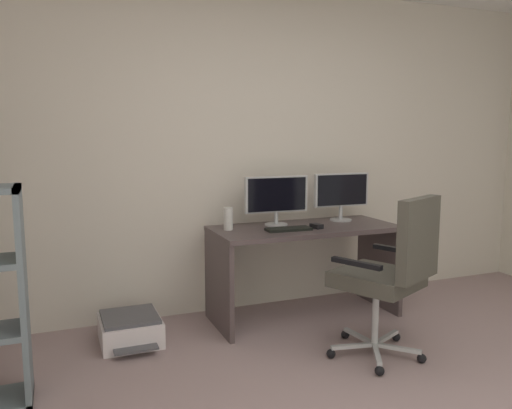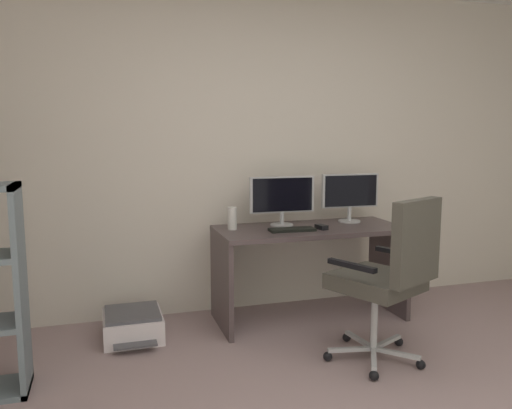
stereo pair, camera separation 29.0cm
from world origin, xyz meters
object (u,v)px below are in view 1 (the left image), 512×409
keyboard (288,229)px  desk (304,250)px  computer_mouse (317,226)px  office_chair (391,269)px  desktop_speaker (228,219)px  monitor_secondary (341,192)px  printer (130,329)px  monitor_main (276,196)px

keyboard → desk: bearing=31.1°
computer_mouse → office_chair: size_ratio=0.09×
desktop_speaker → monitor_secondary: bearing=2.7°
keyboard → printer: 1.33m
desk → office_chair: size_ratio=1.36×
desk → monitor_main: size_ratio=2.79×
desk → office_chair: office_chair is taller
office_chair → desk: bearing=99.4°
monitor_secondary → office_chair: monitor_secondary is taller
printer → computer_mouse: bearing=-3.9°
desk → monitor_secondary: (0.40, 0.13, 0.43)m
monitor_main → keyboard: bearing=-90.9°
computer_mouse → monitor_secondary: bearing=22.2°
desktop_speaker → printer: bearing=-173.3°
monitor_secondary → desktop_speaker: bearing=-177.3°
monitor_secondary → keyboard: 0.67m
monitor_secondary → computer_mouse: size_ratio=4.83×
computer_mouse → office_chair: office_chair is taller
desk → monitor_secondary: size_ratio=3.00×
computer_mouse → office_chair: (0.10, -0.79, -0.15)m
monitor_secondary → printer: (-1.76, -0.14, -0.87)m
monitor_secondary → computer_mouse: (-0.35, -0.23, -0.22)m
desktop_speaker → printer: desktop_speaker is taller
computer_mouse → desk: bearing=102.7°
desk → monitor_secondary: bearing=17.6°
printer → keyboard: bearing=-4.6°
keyboard → computer_mouse: bearing=2.2°
desktop_speaker → printer: size_ratio=0.33×
computer_mouse → printer: bearing=165.1°
desk → desktop_speaker: desktop_speaker is taller
desk → printer: size_ratio=2.83×
monitor_main → computer_mouse: 0.39m
desktop_speaker → computer_mouse: bearing=-15.9°
computer_mouse → desktop_speaker: (-0.65, 0.18, 0.07)m
desk → monitor_secondary: 0.60m
keyboard → office_chair: (0.34, -0.79, -0.14)m
desk → desktop_speaker: bearing=172.5°
desk → printer: 1.43m
keyboard → printer: keyboard is taller
desk → computer_mouse: (0.05, -0.10, 0.21)m
monitor_main → printer: size_ratio=1.02×
computer_mouse → desktop_speaker: size_ratio=0.59×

